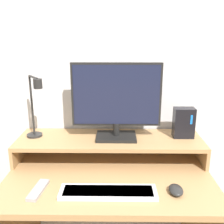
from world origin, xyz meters
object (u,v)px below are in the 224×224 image
(keyboard, at_px, (109,192))
(remote_control, at_px, (38,190))
(router_dock, at_px, (184,123))
(desk_lamp, at_px, (35,107))
(monitor, at_px, (116,100))
(mouse, at_px, (176,190))

(keyboard, bearing_deg, remote_control, 177.22)
(router_dock, bearing_deg, remote_control, -153.50)
(remote_control, bearing_deg, desk_lamp, 104.71)
(monitor, distance_m, keyboard, 0.50)
(keyboard, bearing_deg, mouse, 2.05)
(monitor, xyz_separation_m, desk_lamp, (-0.45, -0.02, -0.04))
(monitor, bearing_deg, keyboard, -95.40)
(router_dock, height_order, mouse, router_dock)
(monitor, relative_size, mouse, 5.21)
(mouse, relative_size, remote_control, 0.56)
(monitor, relative_size, keyboard, 1.12)
(router_dock, bearing_deg, monitor, -176.88)
(keyboard, relative_size, remote_control, 2.59)
(mouse, bearing_deg, desk_lamp, 155.10)
(keyboard, height_order, mouse, mouse)
(router_dock, xyz_separation_m, remote_control, (-0.75, -0.37, -0.21))
(monitor, relative_size, desk_lamp, 1.37)
(desk_lamp, height_order, remote_control, desk_lamp)
(monitor, bearing_deg, remote_control, -135.74)
(desk_lamp, height_order, mouse, desk_lamp)
(monitor, height_order, router_dock, monitor)
(desk_lamp, distance_m, mouse, 0.85)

